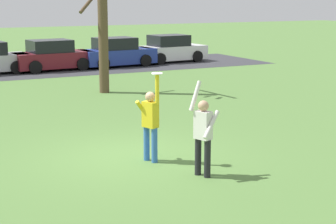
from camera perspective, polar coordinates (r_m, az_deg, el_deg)
name	(u,v)px	position (r m, az deg, el deg)	size (l,w,h in m)	color
ground_plane	(131,156)	(13.48, -3.80, -4.57)	(120.00, 120.00, 0.00)	#567F3D
person_catcher	(150,120)	(12.83, -1.82, -0.86)	(0.48, 0.59, 2.08)	#3366B7
person_defender	(203,132)	(11.78, 3.61, -2.02)	(0.56, 0.64, 2.04)	black
frisbee_disc	(157,73)	(12.48, -1.12, 3.97)	(0.25, 0.25, 0.02)	white
parked_car_maroon	(52,56)	(29.86, -11.76, 5.61)	(4.23, 2.29, 1.59)	maroon
parked_car_blue	(117,53)	(31.04, -5.27, 6.02)	(4.23, 2.29, 1.59)	#233893
parked_car_white	(170,50)	(33.07, 0.25, 6.42)	(4.23, 2.29, 1.59)	white
parking_strip	(23,71)	(29.95, -14.65, 4.09)	(27.64, 6.40, 0.01)	#38383D
bare_tree_tall	(103,12)	(22.23, -6.67, 10.18)	(2.29, 2.16, 6.86)	brown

